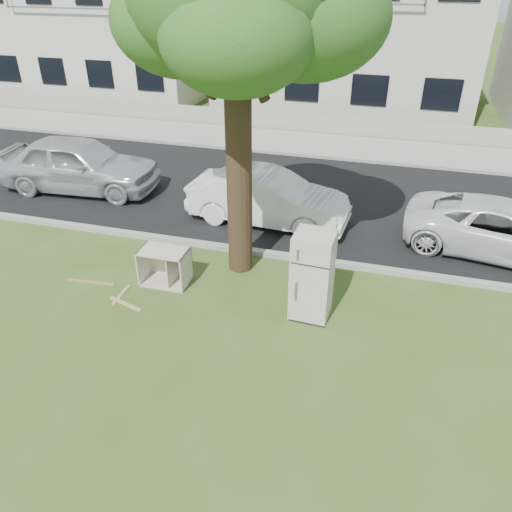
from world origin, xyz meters
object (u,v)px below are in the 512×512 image
(cabinet, at_px, (165,267))
(fridge, at_px, (312,276))
(car_center, at_px, (268,198))
(car_right, at_px, (503,229))
(car_left, at_px, (79,164))

(cabinet, bearing_deg, fridge, -5.39)
(fridge, relative_size, car_center, 0.43)
(car_center, relative_size, car_right, 0.94)
(cabinet, height_order, car_right, car_right)
(cabinet, height_order, car_left, car_left)
(car_center, bearing_deg, cabinet, 162.05)
(fridge, distance_m, car_center, 4.13)
(car_right, bearing_deg, car_left, 96.08)
(cabinet, relative_size, car_right, 0.23)
(fridge, xyz_separation_m, car_right, (3.91, 3.68, -0.28))
(car_center, bearing_deg, car_right, -85.98)
(cabinet, height_order, car_center, car_center)
(cabinet, distance_m, car_right, 7.91)
(car_center, relative_size, car_left, 0.88)
(fridge, xyz_separation_m, car_center, (-1.83, 3.70, -0.21))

